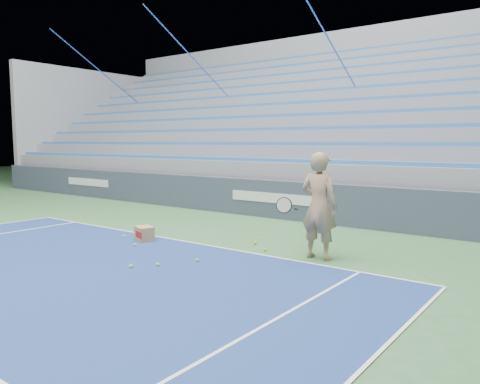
# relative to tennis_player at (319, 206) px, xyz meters

# --- Properties ---
(sponsor_barrier) EXTENTS (30.00, 0.32, 1.10)m
(sponsor_barrier) POSITION_rel_tennis_player_xyz_m (-3.09, 3.56, -0.46)
(sponsor_barrier) COLOR #364053
(sponsor_barrier) RESTS_ON ground
(bleachers) EXTENTS (31.00, 9.15, 7.30)m
(bleachers) POSITION_rel_tennis_player_xyz_m (-3.09, 9.28, 1.34)
(bleachers) COLOR gray
(bleachers) RESTS_ON ground
(tennis_player) EXTENTS (0.98, 0.87, 2.03)m
(tennis_player) POSITION_rel_tennis_player_xyz_m (0.00, 0.00, 0.00)
(tennis_player) COLOR tan
(tennis_player) RESTS_ON ground
(ball_box) EXTENTS (0.52, 0.46, 0.32)m
(ball_box) POSITION_rel_tennis_player_xyz_m (-3.88, -0.90, -0.85)
(ball_box) COLOR #A78251
(ball_box) RESTS_ON ground
(tennis_ball_0) EXTENTS (0.07, 0.07, 0.07)m
(tennis_ball_0) POSITION_rel_tennis_player_xyz_m (-1.67, -1.58, -0.98)
(tennis_ball_0) COLOR #C5D62B
(tennis_ball_0) RESTS_ON ground
(tennis_ball_1) EXTENTS (0.07, 0.07, 0.07)m
(tennis_ball_1) POSITION_rel_tennis_player_xyz_m (-3.58, -1.42, -0.98)
(tennis_ball_1) COLOR #C5D62B
(tennis_ball_1) RESTS_ON ground
(tennis_ball_2) EXTENTS (0.07, 0.07, 0.07)m
(tennis_ball_2) POSITION_rel_tennis_player_xyz_m (-1.14, -0.11, -0.98)
(tennis_ball_2) COLOR #C5D62B
(tennis_ball_2) RESTS_ON ground
(tennis_ball_3) EXTENTS (0.07, 0.07, 0.07)m
(tennis_ball_3) POSITION_rel_tennis_player_xyz_m (-1.66, 0.29, -0.98)
(tennis_ball_3) COLOR #C5D62B
(tennis_ball_3) RESTS_ON ground
(tennis_ball_4) EXTENTS (0.07, 0.07, 0.07)m
(tennis_ball_4) POSITION_rel_tennis_player_xyz_m (-2.32, -2.60, -0.98)
(tennis_ball_4) COLOR #C5D62B
(tennis_ball_4) RESTS_ON ground
(tennis_ball_5) EXTENTS (0.07, 0.07, 0.07)m
(tennis_ball_5) POSITION_rel_tennis_player_xyz_m (-4.52, -0.96, -0.98)
(tennis_ball_5) COLOR #C5D62B
(tennis_ball_5) RESTS_ON ground
(tennis_ball_6) EXTENTS (0.07, 0.07, 0.07)m
(tennis_ball_6) POSITION_rel_tennis_player_xyz_m (-2.02, -2.24, -0.98)
(tennis_ball_6) COLOR #C5D62B
(tennis_ball_6) RESTS_ON ground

